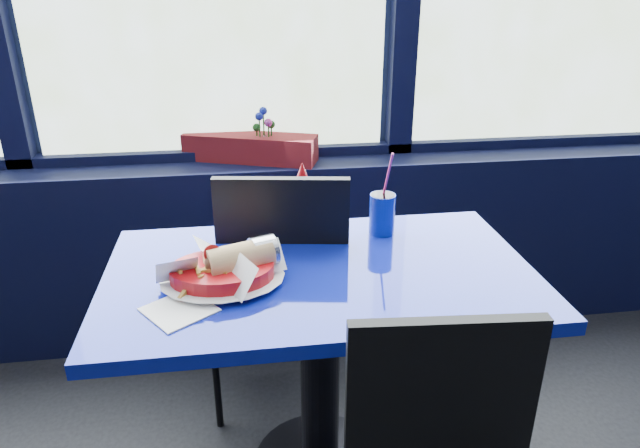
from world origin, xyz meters
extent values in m
cube|color=black|center=(0.00, 2.87, 0.40)|extent=(5.00, 0.26, 0.80)
cube|color=black|center=(0.00, 2.95, 0.81)|extent=(4.80, 0.08, 0.06)
cylinder|color=black|center=(0.30, 2.00, 0.34)|extent=(0.12, 0.12, 0.68)
cube|color=navy|center=(0.30, 2.00, 0.73)|extent=(1.20, 0.70, 0.04)
cube|color=black|center=(0.47, 1.47, 0.69)|extent=(0.39, 0.06, 0.45)
cube|color=black|center=(0.18, 2.40, 0.46)|extent=(0.49, 0.49, 0.04)
cube|color=black|center=(0.21, 2.20, 0.72)|extent=(0.41, 0.09, 0.47)
cylinder|color=black|center=(0.39, 2.56, 0.22)|extent=(0.02, 0.02, 0.44)
cylinder|color=black|center=(0.33, 2.19, 0.22)|extent=(0.02, 0.02, 0.44)
cylinder|color=black|center=(0.02, 2.61, 0.22)|extent=(0.02, 0.02, 0.44)
cylinder|color=black|center=(-0.03, 2.24, 0.22)|extent=(0.02, 0.02, 0.44)
cube|color=maroon|center=(0.14, 2.90, 0.85)|extent=(0.56, 0.32, 0.11)
imported|color=silver|center=(0.19, 2.86, 0.85)|extent=(0.11, 0.11, 0.11)
cylinder|color=#1E5919|center=(0.18, 2.86, 0.89)|extent=(0.01, 0.01, 0.18)
sphere|color=#1B2A9E|center=(0.18, 2.86, 0.99)|extent=(0.03, 0.03, 0.03)
cylinder|color=#1E5919|center=(0.21, 2.85, 0.88)|extent=(0.01, 0.01, 0.15)
sphere|color=#DA40A0|center=(0.21, 2.85, 0.97)|extent=(0.03, 0.03, 0.03)
cylinder|color=#1E5919|center=(0.19, 2.88, 0.90)|extent=(0.01, 0.01, 0.19)
sphere|color=#1B2A9E|center=(0.19, 2.88, 1.01)|extent=(0.03, 0.03, 0.03)
cylinder|color=#1E5919|center=(0.16, 2.88, 0.86)|extent=(0.01, 0.01, 0.13)
sphere|color=#1E5919|center=(0.16, 2.88, 0.94)|extent=(0.03, 0.03, 0.03)
cylinder|color=#1E5919|center=(0.22, 2.87, 0.87)|extent=(0.01, 0.01, 0.14)
sphere|color=#1E5919|center=(0.22, 2.87, 0.96)|extent=(0.03, 0.03, 0.03)
cylinder|color=#AD0B10|center=(0.03, 1.96, 0.78)|extent=(0.30, 0.30, 0.05)
cylinder|color=white|center=(0.03, 1.96, 0.77)|extent=(0.29, 0.29, 0.00)
cylinder|color=silver|center=(0.14, 2.00, 0.81)|extent=(0.09, 0.11, 0.09)
sphere|color=#53341C|center=(0.02, 1.95, 0.82)|extent=(0.06, 0.06, 0.06)
cylinder|color=#B61613|center=(0.01, 1.95, 0.84)|extent=(0.06, 0.06, 0.01)
cylinder|color=#AD0B10|center=(0.28, 2.26, 0.84)|extent=(0.06, 0.06, 0.18)
cone|color=#AD0B10|center=(0.28, 2.26, 0.96)|extent=(0.04, 0.04, 0.06)
cylinder|color=#0D2299|center=(0.53, 2.22, 0.82)|extent=(0.08, 0.08, 0.13)
cylinder|color=black|center=(0.53, 2.22, 0.88)|extent=(0.07, 0.07, 0.01)
cylinder|color=#FF3585|center=(0.54, 2.22, 0.94)|extent=(0.02, 0.06, 0.18)
cube|color=white|center=(-0.08, 1.84, 0.75)|extent=(0.21, 0.21, 0.00)
camera|label=1|loc=(0.10, 0.60, 1.51)|focal=32.00mm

